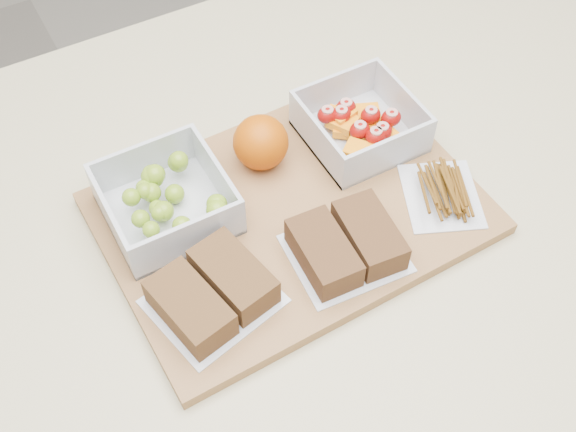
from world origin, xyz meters
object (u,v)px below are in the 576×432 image
cutting_board (291,213)px  grape_container (168,200)px  orange (261,142)px  sandwich_bag_center (346,245)px  sandwich_bag_left (212,292)px  pretzel_bag (443,190)px  fruit_container (360,125)px

cutting_board → grape_container: (-0.12, 0.06, 0.03)m
grape_container → orange: size_ratio=2.01×
grape_container → sandwich_bag_center: bearing=-45.1°
grape_container → sandwich_bag_left: 0.13m
cutting_board → pretzel_bag: size_ratio=3.27×
cutting_board → fruit_container: 0.14m
cutting_board → grape_container: bearing=151.7°
sandwich_bag_left → orange: bearing=47.9°
orange → sandwich_bag_center: (0.02, -0.17, -0.02)m
sandwich_bag_left → fruit_container: bearing=26.0°
grape_container → orange: (0.13, 0.02, 0.01)m
grape_container → fruit_container: bearing=-1.0°
cutting_board → grape_container: size_ratio=3.15×
sandwich_bag_left → pretzel_bag: sandwich_bag_left is taller
cutting_board → sandwich_bag_left: (-0.13, -0.07, 0.03)m
sandwich_bag_left → grape_container: bearing=86.9°
grape_container → fruit_container: grape_container is taller
cutting_board → orange: (0.00, 0.08, 0.04)m
sandwich_bag_center → cutting_board: bearing=104.4°
fruit_container → sandwich_bag_left: bearing=-154.0°
sandwich_bag_center → pretzel_bag: 0.14m
cutting_board → sandwich_bag_center: size_ratio=3.29×
orange → grape_container: bearing=-171.5°
orange → sandwich_bag_center: size_ratio=0.52×
cutting_board → pretzel_bag: 0.18m
sandwich_bag_left → sandwich_bag_center: (0.15, -0.02, -0.00)m
cutting_board → sandwich_bag_left: bearing=-154.1°
grape_container → pretzel_bag: bearing=-24.7°
orange → pretzel_bag: orange is taller
grape_container → sandwich_bag_center: grape_container is taller
grape_container → pretzel_bag: grape_container is taller
cutting_board → fruit_container: size_ratio=3.28×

